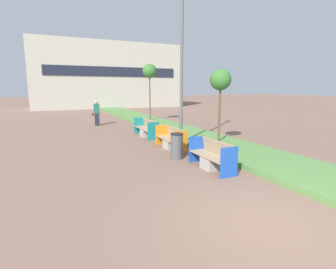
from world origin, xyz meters
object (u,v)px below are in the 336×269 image
object	(u,v)px
bench_teal_frame	(146,130)
pedestrian_walking	(97,113)
bench_blue_frame	(212,158)
litter_bin	(177,146)
sapling_tree_far	(150,72)
sapling_tree_near	(221,81)
bench_orange_frame	(171,141)
street_lamp_post	(182,39)

from	to	relation	value
bench_teal_frame	pedestrian_walking	bearing A→B (deg)	108.10
bench_teal_frame	pedestrian_walking	xyz separation A→B (m)	(-1.81, 5.54, 0.55)
pedestrian_walking	bench_blue_frame	bearing A→B (deg)	-81.51
pedestrian_walking	litter_bin	bearing A→B (deg)	-83.01
sapling_tree_far	pedestrian_walking	world-z (taller)	sapling_tree_far
bench_teal_frame	sapling_tree_near	distance (m)	5.01
bench_orange_frame	sapling_tree_far	world-z (taller)	sapling_tree_far
street_lamp_post	sapling_tree_far	world-z (taller)	street_lamp_post
bench_orange_frame	sapling_tree_near	size ratio (longest dim) A/B	0.58
bench_blue_frame	bench_orange_frame	size ratio (longest dim) A/B	0.97
street_lamp_post	litter_bin	bearing A→B (deg)	-121.08
litter_bin	bench_blue_frame	bearing A→B (deg)	-72.10
bench_orange_frame	pedestrian_walking	bearing A→B (deg)	101.55
street_lamp_post	sapling_tree_far	size ratio (longest dim) A/B	1.94
bench_teal_frame	street_lamp_post	xyz separation A→B (m)	(0.61, -3.06, 4.41)
bench_blue_frame	sapling_tree_far	distance (m)	13.07
bench_blue_frame	pedestrian_walking	xyz separation A→B (m)	(-1.81, 12.10, 0.56)
litter_bin	street_lamp_post	bearing A→B (deg)	58.92
litter_bin	sapling_tree_near	xyz separation A→B (m)	(2.89, 1.39, 2.50)
bench_teal_frame	sapling_tree_near	world-z (taller)	sapling_tree_near
bench_teal_frame	bench_orange_frame	bearing A→B (deg)	-90.07
bench_blue_frame	bench_orange_frame	bearing A→B (deg)	89.99
street_lamp_post	sapling_tree_far	xyz separation A→B (m)	(1.75, 8.85, -0.86)
sapling_tree_far	litter_bin	bearing A→B (deg)	-105.06
litter_bin	sapling_tree_far	size ratio (longest dim) A/B	0.22
pedestrian_walking	bench_teal_frame	bearing A→B (deg)	-71.90
bench_blue_frame	pedestrian_walking	bearing A→B (deg)	98.49
litter_bin	sapling_tree_far	xyz separation A→B (m)	(2.89, 10.73, 3.43)
bench_orange_frame	litter_bin	bearing A→B (deg)	-107.64
bench_blue_frame	sapling_tree_near	world-z (taller)	sapling_tree_near
street_lamp_post	pedestrian_walking	xyz separation A→B (m)	(-2.42, 8.60, -3.86)
sapling_tree_near	pedestrian_walking	xyz separation A→B (m)	(-4.17, 9.10, -2.07)
bench_blue_frame	sapling_tree_far	bearing A→B (deg)	79.15
pedestrian_walking	sapling_tree_near	bearing A→B (deg)	-65.36
bench_orange_frame	sapling_tree_near	xyz separation A→B (m)	(2.37, -0.25, 2.63)
bench_blue_frame	street_lamp_post	distance (m)	5.67
bench_teal_frame	pedestrian_walking	size ratio (longest dim) A/B	1.33
bench_blue_frame	litter_bin	xyz separation A→B (m)	(-0.52, 1.61, 0.13)
bench_teal_frame	street_lamp_post	size ratio (longest dim) A/B	0.27
bench_teal_frame	street_lamp_post	bearing A→B (deg)	-78.76
bench_orange_frame	street_lamp_post	xyz separation A→B (m)	(0.61, 0.24, 4.42)
bench_blue_frame	bench_teal_frame	world-z (taller)	same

